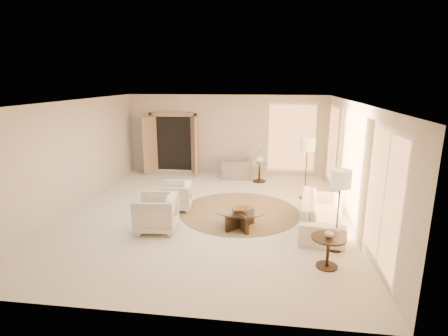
# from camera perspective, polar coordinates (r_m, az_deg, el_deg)

# --- Properties ---
(room) EXTENTS (7.04, 8.04, 2.83)m
(room) POSITION_cam_1_polar(r_m,az_deg,el_deg) (8.57, -3.00, 1.37)
(room) COLOR silver
(room) RESTS_ON ground
(windows_right) EXTENTS (0.10, 6.40, 2.40)m
(windows_right) POSITION_cam_1_polar(r_m,az_deg,el_deg) (8.75, 19.94, 0.47)
(windows_right) COLOR #F7A762
(windows_right) RESTS_ON room
(window_back_corner) EXTENTS (1.70, 0.10, 2.40)m
(window_back_corner) POSITION_cam_1_polar(r_m,az_deg,el_deg) (12.34, 11.00, 4.86)
(window_back_corner) COLOR #F7A762
(window_back_corner) RESTS_ON room
(curtains_right) EXTENTS (0.06, 5.20, 2.60)m
(curtains_right) POSITION_cam_1_polar(r_m,az_deg,el_deg) (9.61, 18.52, 1.45)
(curtains_right) COLOR tan
(curtains_right) RESTS_ON room
(french_doors) EXTENTS (1.95, 0.66, 2.16)m
(french_doors) POSITION_cam_1_polar(r_m,az_deg,el_deg) (12.71, -8.32, 3.94)
(french_doors) COLOR tan
(french_doors) RESTS_ON room
(area_rug) EXTENTS (3.75, 3.75, 0.01)m
(area_rug) POSITION_cam_1_polar(r_m,az_deg,el_deg) (9.06, 2.55, -7.13)
(area_rug) COLOR #493921
(area_rug) RESTS_ON room
(sofa) EXTENTS (1.22, 2.48, 0.70)m
(sofa) POSITION_cam_1_polar(r_m,az_deg,el_deg) (8.35, 15.65, -7.04)
(sofa) COLOR silver
(sofa) RESTS_ON room
(armchair_left) EXTENTS (0.82, 0.87, 0.79)m
(armchair_left) POSITION_cam_1_polar(r_m,az_deg,el_deg) (9.19, -7.90, -4.34)
(armchair_left) COLOR silver
(armchair_left) RESTS_ON room
(armchair_right) EXTENTS (0.91, 0.95, 0.90)m
(armchair_right) POSITION_cam_1_polar(r_m,az_deg,el_deg) (8.00, -11.07, -6.94)
(armchair_right) COLOR silver
(armchair_right) RESTS_ON room
(accent_chair) EXTENTS (1.07, 0.74, 0.89)m
(accent_chair) POSITION_cam_1_polar(r_m,az_deg,el_deg) (12.01, 1.95, 0.46)
(accent_chair) COLOR gray
(accent_chair) RESTS_ON room
(coffee_table) EXTENTS (1.27, 1.27, 0.41)m
(coffee_table) POSITION_cam_1_polar(r_m,az_deg,el_deg) (8.03, 2.65, -8.07)
(coffee_table) COLOR black
(coffee_table) RESTS_ON room
(end_table) EXTENTS (0.62, 0.62, 0.59)m
(end_table) POSITION_cam_1_polar(r_m,az_deg,el_deg) (6.67, 16.65, -12.19)
(end_table) COLOR black
(end_table) RESTS_ON room
(side_table) EXTENTS (0.56, 0.56, 0.65)m
(side_table) POSITION_cam_1_polar(r_m,az_deg,el_deg) (11.62, 5.80, -0.36)
(side_table) COLOR black
(side_table) RESTS_ON room
(floor_lamp_near) EXTENTS (0.43, 0.43, 1.76)m
(floor_lamp_near) POSITION_cam_1_polar(r_m,az_deg,el_deg) (9.94, 13.46, 3.36)
(floor_lamp_near) COLOR black
(floor_lamp_near) RESTS_ON room
(floor_lamp_far) EXTENTS (0.40, 0.40, 1.65)m
(floor_lamp_far) POSITION_cam_1_polar(r_m,az_deg,el_deg) (6.99, 18.48, -2.28)
(floor_lamp_far) COLOR black
(floor_lamp_far) RESTS_ON room
(bowl) EXTENTS (0.39, 0.39, 0.09)m
(bowl) POSITION_cam_1_polar(r_m,az_deg,el_deg) (7.96, 2.67, -6.77)
(bowl) COLOR brown
(bowl) RESTS_ON coffee_table
(end_vase) EXTENTS (0.18, 0.18, 0.16)m
(end_vase) POSITION_cam_1_polar(r_m,az_deg,el_deg) (6.56, 16.81, -10.14)
(end_vase) COLOR white
(end_vase) RESTS_ON end_table
(side_vase) EXTENTS (0.29, 0.29, 0.27)m
(side_vase) POSITION_cam_1_polar(r_m,az_deg,el_deg) (11.53, 5.85, 1.51)
(side_vase) COLOR white
(side_vase) RESTS_ON side_table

